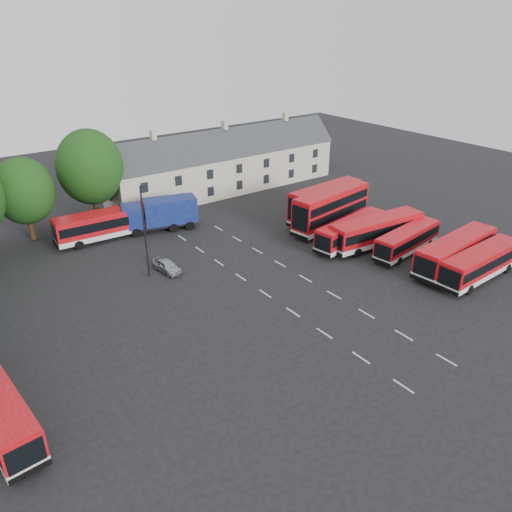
# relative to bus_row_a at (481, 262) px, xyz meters

# --- Properties ---
(ground) EXTENTS (140.00, 140.00, 0.00)m
(ground) POSITION_rel_bus_row_a_xyz_m (-18.65, 8.04, -1.85)
(ground) COLOR black
(ground) RESTS_ON ground
(lane_markings) EXTENTS (5.15, 33.80, 0.01)m
(lane_markings) POSITION_rel_bus_row_a_xyz_m (-16.15, 10.04, -1.84)
(lane_markings) COLOR beige
(lane_markings) RESTS_ON ground
(terrace_houses) EXTENTS (35.70, 7.13, 10.06)m
(terrace_houses) POSITION_rel_bus_row_a_xyz_m (-4.65, 38.04, 2.01)
(terrace_houses) COLOR beige
(terrace_houses) RESTS_ON ground
(bus_row_a) EXTENTS (10.96, 2.88, 3.08)m
(bus_row_a) POSITION_rel_bus_row_a_xyz_m (0.00, 0.00, 0.00)
(bus_row_a) COLOR silver
(bus_row_a) RESTS_ON ground
(bus_row_b) EXTENTS (11.85, 3.73, 3.30)m
(bus_row_b) POSITION_rel_bus_row_a_xyz_m (0.10, 2.87, 0.13)
(bus_row_b) COLOR silver
(bus_row_b) RESTS_ON ground
(bus_row_c) EXTENTS (10.01, 3.57, 2.77)m
(bus_row_c) POSITION_rel_bus_row_a_xyz_m (-0.87, 8.04, -0.19)
(bus_row_c) COLOR silver
(bus_row_c) RESTS_ON ground
(bus_row_d) EXTENTS (11.93, 3.74, 3.32)m
(bus_row_d) POSITION_rel_bus_row_a_xyz_m (-2.17, 11.28, 0.14)
(bus_row_d) COLOR silver
(bus_row_d) RESTS_ON ground
(bus_row_e) EXTENTS (10.74, 3.90, 2.97)m
(bus_row_e) POSITION_rel_bus_row_a_xyz_m (-4.13, 13.15, -0.06)
(bus_row_e) COLOR silver
(bus_row_e) RESTS_ON ground
(bus_dd_south) EXTENTS (11.86, 4.42, 4.75)m
(bus_dd_south) POSITION_rel_bus_row_a_xyz_m (-2.59, 18.14, 0.86)
(bus_dd_south) COLOR silver
(bus_dd_south) RESTS_ON ground
(bus_dd_north) EXTENTS (11.19, 3.49, 4.51)m
(bus_dd_north) POSITION_rel_bus_row_a_xyz_m (-1.41, 20.30, 0.72)
(bus_dd_north) COLOR silver
(bus_dd_north) RESTS_ON ground
(bus_north) EXTENTS (11.87, 3.33, 3.32)m
(bus_north) POSITION_rel_bus_row_a_xyz_m (-25.51, 30.99, 0.15)
(bus_north) COLOR silver
(bus_north) RESTS_ON ground
(box_truck) EXTENTS (9.14, 5.05, 3.82)m
(box_truck) POSITION_rel_bus_row_a_xyz_m (-19.36, 29.74, 0.30)
(box_truck) COLOR black
(box_truck) RESTS_ON ground
(silver_car) EXTENTS (1.92, 3.91, 1.28)m
(silver_car) POSITION_rel_bus_row_a_xyz_m (-23.92, 19.49, -1.21)
(silver_car) COLOR #AFB0B7
(silver_car) RESTS_ON ground
(lamppost) EXTENTS (0.65, 0.33, 9.33)m
(lamppost) POSITION_rel_bus_row_a_xyz_m (-25.81, 19.66, 3.13)
(lamppost) COLOR black
(lamppost) RESTS_ON ground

